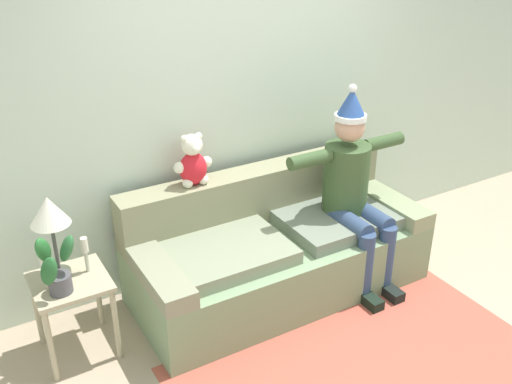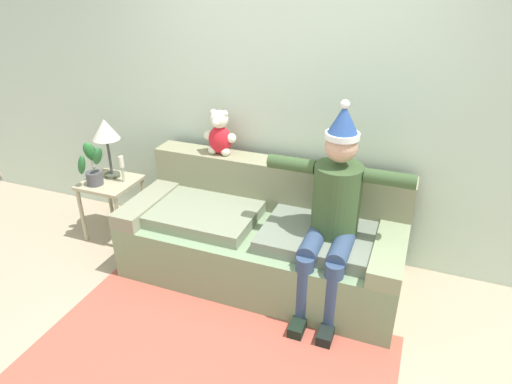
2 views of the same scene
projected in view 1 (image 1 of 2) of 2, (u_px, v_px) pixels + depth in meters
The scene contains 11 objects.
ground_plane at pixel (358, 363), 3.72m from camera, with size 10.00×10.00×0.00m, color tan.
back_wall at pixel (239, 99), 4.33m from camera, with size 7.00×0.10×2.70m, color silver.
couch at pixel (276, 248), 4.35m from camera, with size 2.18×0.94×0.87m.
person_seated at pixel (354, 187), 4.28m from camera, with size 1.02×0.77×1.53m.
teddy_bear at pixel (193, 162), 4.04m from camera, with size 0.29×0.17×0.38m.
side_table at pixel (72, 293), 3.64m from camera, with size 0.46×0.46×0.55m.
table_lamp at pixel (49, 215), 3.46m from camera, with size 0.24×0.24×0.55m.
potted_plant at pixel (56, 268), 3.40m from camera, with size 0.27×0.25×0.38m.
candle_tall at pixel (45, 267), 3.45m from camera, with size 0.04×0.04×0.23m.
candle_short at pixel (85, 250), 3.61m from camera, with size 0.04×0.04×0.24m.
area_rug at pixel (365, 370), 3.66m from camera, with size 2.33×1.39×0.01m, color #B85443.
Camera 1 is at (-2.01, -2.13, 2.63)m, focal length 40.62 mm.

